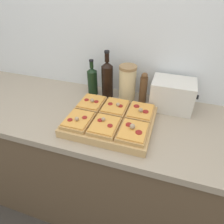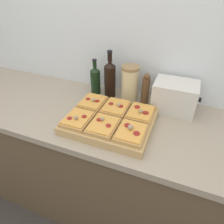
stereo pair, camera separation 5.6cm
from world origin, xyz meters
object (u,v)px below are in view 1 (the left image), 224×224
Objects in this scene: olive_oil_bottle at (92,80)px; toaster_oven at (172,95)px; wine_bottle at (107,79)px; grain_jar_tall at (127,83)px; pepper_mill at (143,88)px; cutting_board at (110,121)px.

olive_oil_bottle is 0.53m from toaster_oven.
olive_oil_bottle is at bearing 180.00° from wine_bottle.
grain_jar_tall is 0.86× the size of toaster_oven.
olive_oil_bottle is at bearing -180.00° from pepper_mill.
toaster_oven is at bearing 43.02° from cutting_board.
grain_jar_tall is at bearing 0.00° from olive_oil_bottle.
olive_oil_bottle reaches higher than cutting_board.
wine_bottle is at bearing 112.10° from cutting_board.
grain_jar_tall is at bearing 86.61° from cutting_board.
grain_jar_tall is (0.24, 0.00, 0.02)m from olive_oil_bottle.
toaster_oven is (0.53, -0.01, -0.01)m from olive_oil_bottle.
wine_bottle is at bearing 178.58° from toaster_oven.
olive_oil_bottle is 1.04× the size of grain_jar_tall.
grain_jar_tall is 0.11m from pepper_mill.
wine_bottle reaches higher than olive_oil_bottle.
pepper_mill is (0.35, 0.00, 0.00)m from olive_oil_bottle.
pepper_mill reaches higher than cutting_board.
wine_bottle reaches higher than pepper_mill.
pepper_mill is at bearing 0.00° from wine_bottle.
cutting_board is 0.38m from olive_oil_bottle.
cutting_board is at bearing -67.90° from wine_bottle.
wine_bottle reaches higher than cutting_board.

